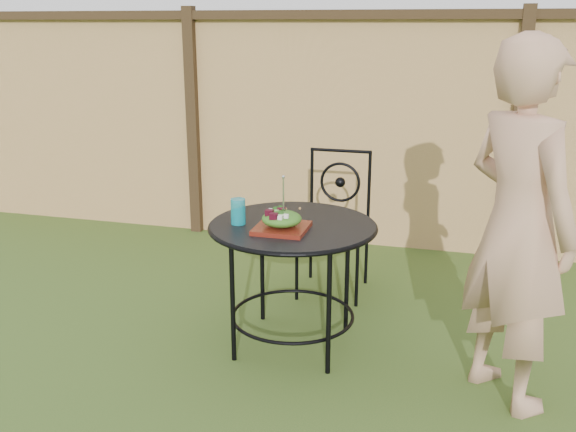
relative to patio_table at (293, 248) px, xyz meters
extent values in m
plane|color=#234416|center=(-0.06, -0.34, -0.59)|extent=(60.00, 60.00, 0.00)
cube|color=#EDB775|center=(-0.06, 1.86, 0.31)|extent=(8.00, 0.05, 1.80)
cube|color=black|center=(-0.06, 1.81, 1.24)|extent=(8.00, 0.07, 0.07)
cube|color=black|center=(-1.36, 1.81, 0.36)|extent=(0.09, 0.09, 1.90)
cube|color=black|center=(1.24, 1.81, 0.36)|extent=(0.09, 0.09, 1.90)
cylinder|color=black|center=(0.00, 0.00, 0.13)|extent=(0.90, 0.90, 0.02)
torus|color=black|center=(0.00, 0.00, 0.12)|extent=(0.92, 0.92, 0.02)
torus|color=black|center=(0.00, 0.00, -0.41)|extent=(0.70, 0.70, 0.02)
cylinder|color=black|center=(0.26, 0.26, -0.23)|extent=(0.03, 0.03, 0.71)
cylinder|color=black|center=(-0.26, 0.26, -0.23)|extent=(0.03, 0.03, 0.71)
cylinder|color=black|center=(-0.26, -0.26, -0.23)|extent=(0.03, 0.03, 0.71)
cylinder|color=black|center=(0.26, -0.26, -0.23)|extent=(0.03, 0.03, 0.71)
cube|color=black|center=(0.07, 0.80, -0.14)|extent=(0.46, 0.46, 0.03)
cylinder|color=black|center=(0.07, 1.01, 0.35)|extent=(0.42, 0.02, 0.02)
torus|color=black|center=(0.07, 1.01, 0.13)|extent=(0.28, 0.02, 0.28)
cylinder|color=black|center=(-0.13, 0.60, -0.37)|extent=(0.02, 0.02, 0.44)
cylinder|color=black|center=(0.27, 0.60, -0.37)|extent=(0.02, 0.02, 0.44)
cylinder|color=black|center=(-0.13, 1.00, -0.37)|extent=(0.02, 0.02, 0.44)
cylinder|color=black|center=(0.27, 1.00, -0.37)|extent=(0.02, 0.02, 0.44)
cylinder|color=black|center=(-0.13, 1.01, 0.11)|extent=(0.02, 0.02, 0.50)
cylinder|color=black|center=(0.27, 1.01, 0.11)|extent=(0.02, 0.02, 0.50)
imported|color=tan|center=(1.13, -0.22, 0.28)|extent=(0.73, 0.75, 1.74)
cube|color=#500B0E|center=(-0.03, -0.13, 0.15)|extent=(0.27, 0.27, 0.02)
ellipsoid|color=#235614|center=(-0.03, -0.13, 0.20)|extent=(0.21, 0.21, 0.08)
cylinder|color=silver|center=(-0.02, -0.13, 0.33)|extent=(0.01, 0.01, 0.18)
cylinder|color=#0D8E9F|center=(-0.28, -0.08, 0.21)|extent=(0.08, 0.08, 0.14)
camera|label=1|loc=(0.85, -3.21, 1.19)|focal=40.00mm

